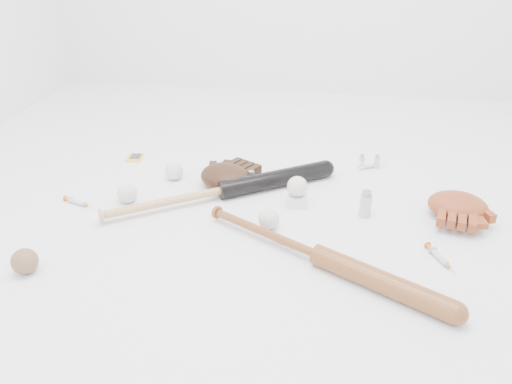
# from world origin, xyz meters

# --- Properties ---
(bat_dark) EXTENTS (0.84, 0.59, 0.07)m
(bat_dark) POSITION_xyz_m (-0.18, 0.09, 0.04)
(bat_dark) COLOR black
(bat_dark) RESTS_ON ground
(bat_wood) EXTENTS (0.80, 0.48, 0.06)m
(bat_wood) POSITION_xyz_m (0.20, -0.27, 0.03)
(bat_wood) COLOR brown
(bat_wood) RESTS_ON ground
(glove_dark) EXTENTS (0.34, 0.34, 0.09)m
(glove_dark) POSITION_xyz_m (-0.19, 0.18, 0.05)
(glove_dark) COLOR black
(glove_dark) RESTS_ON ground
(glove_tan) EXTENTS (0.29, 0.29, 0.09)m
(glove_tan) POSITION_xyz_m (0.67, 0.09, 0.04)
(glove_tan) COLOR brown
(glove_tan) RESTS_ON ground
(trading_card) EXTENTS (0.08, 0.10, 0.00)m
(trading_card) POSITION_xyz_m (-0.65, 0.38, 0.00)
(trading_card) COLOR gold
(trading_card) RESTS_ON ground
(pedestal) EXTENTS (0.07, 0.07, 0.04)m
(pedestal) POSITION_xyz_m (0.10, 0.08, 0.02)
(pedestal) COLOR white
(pedestal) RESTS_ON ground
(baseball_on_pedestal) EXTENTS (0.07, 0.07, 0.07)m
(baseball_on_pedestal) POSITION_xyz_m (0.10, 0.08, 0.08)
(baseball_on_pedestal) COLOR silver
(baseball_on_pedestal) RESTS_ON pedestal
(baseball_left) EXTENTS (0.07, 0.07, 0.07)m
(baseball_left) POSITION_xyz_m (-0.52, 0.00, 0.04)
(baseball_left) COLOR silver
(baseball_left) RESTS_ON ground
(baseball_upper) EXTENTS (0.07, 0.07, 0.07)m
(baseball_upper) POSITION_xyz_m (-0.41, 0.21, 0.04)
(baseball_upper) COLOR silver
(baseball_upper) RESTS_ON ground
(baseball_mid) EXTENTS (0.07, 0.07, 0.07)m
(baseball_mid) POSITION_xyz_m (0.02, -0.09, 0.04)
(baseball_mid) COLOR silver
(baseball_mid) RESTS_ON ground
(baseball_aged) EXTENTS (0.08, 0.08, 0.08)m
(baseball_aged) POSITION_xyz_m (-0.66, -0.45, 0.04)
(baseball_aged) COLOR brown
(baseball_aged) RESTS_ON ground
(syringe_0) EXTENTS (0.16, 0.08, 0.02)m
(syringe_0) POSITION_xyz_m (-0.70, -0.04, 0.01)
(syringe_0) COLOR #ADBCC6
(syringe_0) RESTS_ON ground
(syringe_1) EXTENTS (0.15, 0.09, 0.02)m
(syringe_1) POSITION_xyz_m (0.09, -0.18, 0.01)
(syringe_1) COLOR #ADBCC6
(syringe_1) RESTS_ON ground
(syringe_2) EXTENTS (0.14, 0.10, 0.02)m
(syringe_2) POSITION_xyz_m (0.38, 0.45, 0.01)
(syringe_2) COLOR #ADBCC6
(syringe_2) RESTS_ON ground
(syringe_3) EXTENTS (0.09, 0.16, 0.02)m
(syringe_3) POSITION_xyz_m (0.57, -0.19, 0.01)
(syringe_3) COLOR #ADBCC6
(syringe_3) RESTS_ON ground
(vial_0) EXTENTS (0.02, 0.02, 0.06)m
(vial_0) POSITION_xyz_m (0.41, 0.45, 0.03)
(vial_0) COLOR #B0B9C1
(vial_0) RESTS_ON ground
(vial_1) EXTENTS (0.02, 0.02, 0.06)m
(vial_1) POSITION_xyz_m (0.34, 0.45, 0.03)
(vial_1) COLOR #B0B9C1
(vial_1) RESTS_ON ground
(vial_2) EXTENTS (0.03, 0.03, 0.07)m
(vial_2) POSITION_xyz_m (-0.09, 0.19, 0.04)
(vial_2) COLOR #B0B9C1
(vial_2) RESTS_ON ground
(vial_3) EXTENTS (0.04, 0.04, 0.10)m
(vial_3) POSITION_xyz_m (0.35, 0.04, 0.05)
(vial_3) COLOR #B0B9C1
(vial_3) RESTS_ON ground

